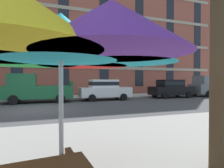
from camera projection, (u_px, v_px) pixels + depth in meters
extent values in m
plane|color=#424244|center=(36.00, 110.00, 10.60)|extent=(120.00, 120.00, 0.00)
cube|color=#B2ADA3|center=(41.00, 98.00, 17.02)|extent=(56.00, 3.60, 0.12)
cube|color=#934C3D|center=(43.00, 22.00, 24.58)|extent=(45.77, 12.00, 19.20)
cube|color=#9E937F|center=(41.00, 66.00, 19.00)|extent=(44.85, 0.08, 0.36)
cube|color=#9E937F|center=(41.00, 35.00, 18.94)|extent=(44.85, 0.08, 0.36)
cube|color=#9E937F|center=(41.00, 4.00, 18.88)|extent=(44.85, 0.08, 0.36)
cube|color=black|center=(64.00, 4.00, 19.64)|extent=(1.10, 0.06, 18.00)
cube|color=black|center=(104.00, 9.00, 21.15)|extent=(1.10, 0.06, 18.00)
cube|color=black|center=(139.00, 14.00, 22.65)|extent=(1.10, 0.06, 18.00)
cube|color=black|center=(170.00, 18.00, 24.16)|extent=(1.10, 0.06, 18.00)
cube|color=black|center=(198.00, 22.00, 25.67)|extent=(1.10, 0.06, 18.00)
cube|color=#195933|center=(38.00, 92.00, 14.07)|extent=(5.10, 1.90, 0.96)
cube|color=#195933|center=(22.00, 80.00, 13.69)|extent=(1.90, 1.75, 0.90)
cube|color=#195933|center=(71.00, 83.00, 14.87)|extent=(0.16, 1.75, 0.36)
cylinder|color=black|center=(59.00, 96.00, 15.49)|extent=(0.68, 0.22, 0.68)
cylinder|color=black|center=(60.00, 99.00, 13.70)|extent=(0.68, 0.22, 0.68)
cylinder|color=black|center=(18.00, 98.00, 14.45)|extent=(0.68, 0.22, 0.68)
cylinder|color=black|center=(13.00, 100.00, 12.66)|extent=(0.68, 0.22, 0.68)
cube|color=silver|center=(105.00, 92.00, 15.85)|extent=(4.40, 1.76, 0.80)
cube|color=silver|center=(103.00, 83.00, 15.78)|extent=(2.30, 1.55, 0.68)
cube|color=black|center=(103.00, 83.00, 15.78)|extent=(2.32, 1.57, 0.32)
cylinder|color=black|center=(116.00, 95.00, 17.13)|extent=(0.60, 0.22, 0.60)
cylinder|color=black|center=(124.00, 97.00, 15.47)|extent=(0.60, 0.22, 0.60)
cylinder|color=black|center=(88.00, 96.00, 16.23)|extent=(0.60, 0.22, 0.60)
cylinder|color=black|center=(92.00, 98.00, 14.57)|extent=(0.60, 0.22, 0.60)
cube|color=black|center=(171.00, 91.00, 18.12)|extent=(4.40, 1.76, 0.80)
cube|color=black|center=(170.00, 83.00, 18.05)|extent=(2.30, 1.55, 0.68)
cube|color=black|center=(170.00, 83.00, 18.05)|extent=(2.32, 1.57, 0.32)
cylinder|color=black|center=(177.00, 94.00, 19.41)|extent=(0.60, 0.22, 0.60)
cylinder|color=black|center=(189.00, 95.00, 17.74)|extent=(0.60, 0.22, 0.60)
cylinder|color=black|center=(155.00, 94.00, 18.51)|extent=(0.60, 0.22, 0.60)
cylinder|color=black|center=(165.00, 96.00, 16.85)|extent=(0.60, 0.22, 0.60)
cube|color=slate|center=(213.00, 89.00, 19.88)|extent=(5.10, 1.90, 0.96)
cube|color=slate|center=(205.00, 80.00, 19.50)|extent=(1.90, 1.75, 0.90)
cylinder|color=black|center=(216.00, 92.00, 21.31)|extent=(0.68, 0.22, 0.68)
cylinder|color=black|center=(194.00, 93.00, 20.27)|extent=(0.68, 0.22, 0.68)
cylinder|color=black|center=(209.00, 94.00, 18.47)|extent=(0.68, 0.22, 0.68)
cylinder|color=silver|center=(61.00, 115.00, 2.36)|extent=(0.06, 0.06, 2.48)
cone|color=#199EB2|center=(123.00, 44.00, 2.63)|extent=(1.53, 1.53, 0.54)
cone|color=red|center=(84.00, 51.00, 3.20)|extent=(1.53, 1.53, 0.54)
cone|color=green|center=(30.00, 48.00, 2.91)|extent=(1.53, 1.53, 0.54)
cone|color=yellow|center=(12.00, 16.00, 1.49)|extent=(1.53, 1.53, 0.54)
cone|color=#662D9E|center=(112.00, 27.00, 1.78)|extent=(1.53, 1.53, 0.54)
cone|color=#199EB2|center=(61.00, 37.00, 2.35)|extent=(1.46, 1.46, 0.62)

